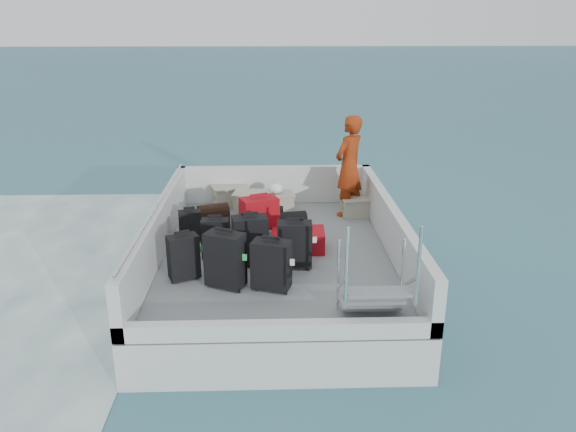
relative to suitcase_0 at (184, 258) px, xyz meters
name	(u,v)px	position (x,y,z in m)	size (l,w,h in m)	color
ground	(276,288)	(1.24, 0.90, -0.93)	(160.00, 160.00, 0.00)	#1C5163
ferry_hull	(276,271)	(1.24, 0.90, -0.63)	(3.60, 5.00, 0.60)	silver
deck	(276,252)	(1.24, 0.90, -0.32)	(3.30, 4.70, 0.02)	gray
deck_fittings	(300,236)	(1.59, 0.58, 0.06)	(3.60, 5.00, 0.90)	silver
suitcase_0	(184,258)	(0.00, 0.00, 0.00)	(0.40, 0.23, 0.62)	black
suitcase_1	(216,239)	(0.36, 0.68, -0.01)	(0.40, 0.23, 0.60)	black
suitcase_2	(190,226)	(-0.10, 1.36, -0.06)	(0.34, 0.20, 0.50)	black
suitcase_3	(225,260)	(0.57, -0.25, 0.06)	(0.49, 0.28, 0.74)	black
suitcase_4	(250,241)	(0.87, 0.46, 0.05)	(0.48, 0.29, 0.71)	black
suitcase_5	(259,221)	(0.99, 1.20, 0.07)	(0.55, 0.33, 0.75)	#AA0D19
suitcase_6	(271,265)	(1.17, -0.33, 0.02)	(0.48, 0.28, 0.66)	black
suitcase_7	(295,245)	(1.50, 0.33, 0.02)	(0.48, 0.27, 0.67)	black
suitcase_8	(298,240)	(1.58, 0.97, -0.15)	(0.52, 0.79, 0.31)	#AA0D19
duffel_0	(214,219)	(0.21, 1.94, -0.15)	(0.50, 0.30, 0.32)	black
duffel_1	(270,221)	(1.15, 1.83, -0.15)	(0.42, 0.30, 0.32)	black
duffel_2	(292,227)	(1.51, 1.50, -0.15)	(0.44, 0.30, 0.32)	black
crate_0	(230,197)	(0.41, 3.10, -0.13)	(0.59, 0.41, 0.36)	#A29F8D
crate_1	(253,204)	(0.85, 2.60, -0.12)	(0.64, 0.44, 0.38)	#A29F8D
crate_2	(276,204)	(1.27, 2.67, -0.14)	(0.57, 0.39, 0.34)	#A29F8D
crate_3	(357,208)	(2.69, 2.46, -0.15)	(0.52, 0.36, 0.31)	#A29F8D
yellow_bag	(352,199)	(2.69, 3.10, -0.20)	(0.28, 0.26, 0.22)	yellow
white_bag	(276,190)	(1.27, 2.67, 0.12)	(0.24, 0.24, 0.18)	white
passenger	(349,166)	(2.54, 2.56, 0.58)	(0.65, 0.42, 1.77)	#C43C12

